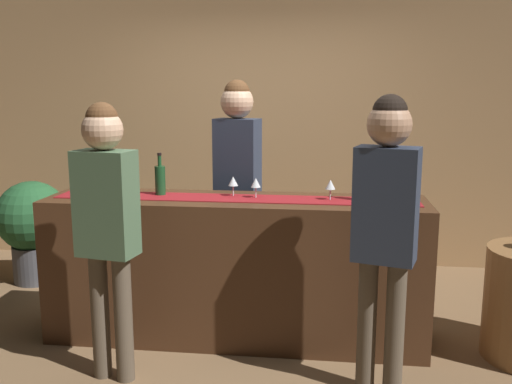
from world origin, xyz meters
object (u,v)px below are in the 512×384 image
at_px(wine_bottle_amber, 365,185).
at_px(wine_glass_mid_counter, 256,183).
at_px(wine_bottle_clear, 99,181).
at_px(bartender, 237,167).
at_px(wine_glass_near_customer, 330,185).
at_px(wine_bottle_green, 160,180).
at_px(potted_plant_tall, 33,224).
at_px(wine_glass_far_end, 233,182).
at_px(customer_sipping, 386,214).
at_px(customer_browsing, 107,213).

bearing_deg(wine_bottle_amber, wine_glass_mid_counter, 179.27).
height_order(wine_bottle_clear, bartender, bartender).
distance_m(wine_bottle_amber, wine_glass_near_customer, 0.23).
distance_m(wine_bottle_green, potted_plant_tall, 1.82).
relative_size(wine_bottle_amber, wine_glass_near_customer, 2.10).
xyz_separation_m(wine_glass_near_customer, potted_plant_tall, (-2.67, 0.92, -0.58)).
distance_m(wine_bottle_clear, wine_glass_near_customer, 1.60).
bearing_deg(potted_plant_tall, bartender, -10.36).
xyz_separation_m(wine_glass_mid_counter, wine_glass_far_end, (-0.16, 0.04, 0.00)).
bearing_deg(wine_glass_far_end, wine_bottle_amber, -3.22).
relative_size(wine_glass_near_customer, bartender, 0.08).
relative_size(wine_glass_far_end, bartender, 0.08).
xyz_separation_m(customer_sipping, customer_browsing, (-1.61, -0.01, -0.04)).
relative_size(wine_bottle_amber, customer_sipping, 0.17).
xyz_separation_m(wine_bottle_amber, potted_plant_tall, (-2.90, 0.92, -0.59)).
xyz_separation_m(wine_glass_mid_counter, customer_browsing, (-0.80, -0.70, -0.08)).
distance_m(wine_glass_far_end, customer_sipping, 1.21).
bearing_deg(potted_plant_tall, wine_glass_mid_counter, -22.84).
height_order(wine_bottle_clear, wine_glass_near_customer, wine_bottle_clear).
bearing_deg(wine_bottle_green, customer_sipping, -25.40).
height_order(wine_bottle_green, wine_glass_near_customer, wine_bottle_green).
bearing_deg(wine_glass_far_end, customer_sipping, -36.56).
height_order(wine_bottle_amber, potted_plant_tall, wine_bottle_amber).
relative_size(wine_glass_mid_counter, customer_sipping, 0.08).
bearing_deg(wine_bottle_green, potted_plant_tall, 149.17).
bearing_deg(wine_glass_far_end, wine_glass_near_customer, -4.54).
height_order(wine_bottle_amber, wine_glass_far_end, wine_bottle_amber).
xyz_separation_m(wine_glass_far_end, potted_plant_tall, (-2.00, 0.87, -0.58)).
bearing_deg(potted_plant_tall, customer_browsing, -49.63).
relative_size(wine_bottle_green, wine_glass_near_customer, 2.10).
height_order(wine_bottle_amber, wine_glass_mid_counter, wine_bottle_amber).
bearing_deg(wine_bottle_amber, customer_browsing, -155.93).
distance_m(bartender, potted_plant_tall, 2.07).
relative_size(wine_bottle_clear, customer_sipping, 0.17).
xyz_separation_m(wine_bottle_green, wine_glass_near_customer, (1.19, -0.04, -0.01)).
bearing_deg(bartender, wine_glass_far_end, 108.06).
height_order(wine_bottle_green, customer_browsing, customer_browsing).
relative_size(wine_glass_far_end, potted_plant_tall, 0.15).
height_order(wine_glass_mid_counter, bartender, bartender).
xyz_separation_m(wine_bottle_clear, wine_bottle_green, (0.40, 0.11, 0.00)).
height_order(wine_bottle_clear, potted_plant_tall, wine_bottle_clear).
distance_m(wine_glass_near_customer, potted_plant_tall, 2.88).
xyz_separation_m(wine_bottle_clear, wine_bottle_amber, (1.83, 0.07, 0.00)).
distance_m(wine_bottle_clear, customer_browsing, 0.68).
bearing_deg(wine_bottle_green, wine_glass_far_end, 1.38).
height_order(wine_bottle_green, wine_glass_mid_counter, wine_bottle_green).
bearing_deg(customer_browsing, customer_sipping, 10.67).
xyz_separation_m(wine_bottle_clear, potted_plant_tall, (-1.07, 0.99, -0.59)).
relative_size(wine_bottle_amber, potted_plant_tall, 0.32).
bearing_deg(wine_bottle_green, wine_bottle_clear, -164.51).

